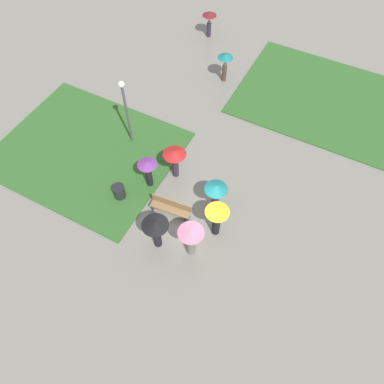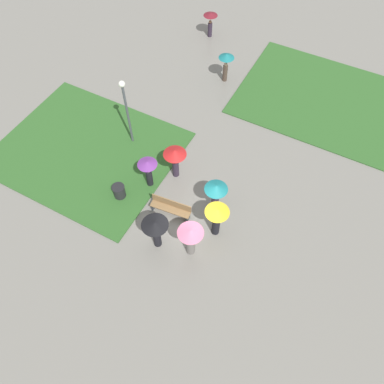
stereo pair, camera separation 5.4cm
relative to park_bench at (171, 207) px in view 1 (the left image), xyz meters
name	(u,v)px [view 1 (the left image)]	position (x,y,z in m)	size (l,w,h in m)	color
ground_plane	(191,222)	(1.10, -0.01, -0.48)	(90.00, 90.00, 0.00)	slate
lawn_patch_near	(87,151)	(-5.95, 1.24, -0.45)	(9.24, 7.67, 0.06)	#2D5B26
lawn_patch_far	(326,100)	(4.35, 11.17, -0.45)	(10.25, 7.68, 0.06)	#2D5B26
park_bench	(171,207)	(0.00, 0.00, 0.00)	(2.01, 0.63, 0.90)	brown
lamp_post	(125,105)	(-4.15, 2.98, 2.19)	(0.32, 0.32, 4.11)	#474C51
trash_bin	(119,192)	(-2.71, -0.37, -0.08)	(0.63, 0.63, 0.79)	#232326
crowd_person_yellow	(217,217)	(2.33, 0.04, 0.88)	(1.09, 1.09, 1.98)	black
crowd_person_teal	(216,192)	(1.71, 1.23, 0.87)	(1.09, 1.09, 1.83)	#2D2333
crowd_person_pink	(191,237)	(1.78, -1.35, 0.85)	(1.14, 1.14, 1.94)	slate
crowd_person_red	(175,156)	(-0.92, 2.09, 0.99)	(1.15, 1.15, 1.91)	#2D2333
crowd_person_purple	(148,169)	(-1.76, 0.94, 0.79)	(0.96, 0.96, 1.83)	black
crowd_person_black	(156,229)	(0.29, -1.74, 0.93)	(1.18, 1.18, 1.95)	black
lone_walker_far_path	(225,61)	(-1.86, 9.98, 0.93)	(0.94, 0.94, 1.90)	#47382D
lone_walker_mid_plaza	(209,19)	(-4.76, 13.73, 0.74)	(0.95, 0.95, 1.70)	#2D2333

